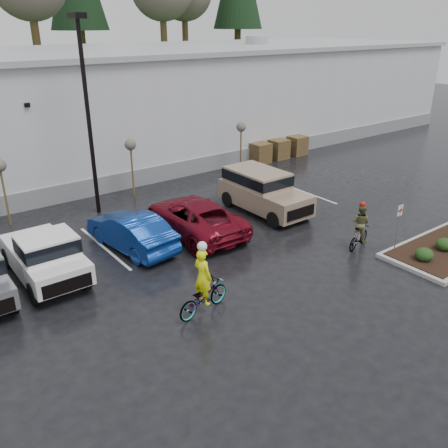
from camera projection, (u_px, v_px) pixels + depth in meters
ground at (336, 285)px, 17.34m from camera, size 120.00×120.00×0.00m
warehouse at (89, 105)px, 32.02m from camera, size 60.50×15.50×7.20m
wooded_ridge at (2, 83)px, 49.14m from camera, size 80.00×25.00×6.00m
lamppost at (86, 97)px, 21.68m from camera, size 0.50×1.00×9.22m
sapling_west at (0, 169)px, 21.36m from camera, size 0.60×0.60×3.20m
sapling_mid at (131, 148)px, 24.96m from camera, size 0.60×0.60×3.20m
sapling_east at (241, 130)px, 29.12m from camera, size 0.60×0.60×3.20m
pallet_stack_a at (260, 153)px, 32.05m from camera, size 1.20×1.20×1.35m
pallet_stack_b at (278, 149)px, 32.99m from camera, size 1.20×1.20×1.35m
pallet_stack_c at (297, 145)px, 33.99m from camera, size 1.20×1.20×1.35m
shrub_a at (424, 254)px, 18.66m from camera, size 0.70×0.70×0.52m
shrub_b at (445, 245)px, 19.50m from camera, size 0.70×0.70×0.52m
fire_lane_sign at (398, 223)px, 19.04m from camera, size 0.30×0.05×2.20m
pickup_white at (42, 252)px, 17.61m from camera, size 2.10×5.20×1.96m
car_blue at (131, 231)px, 19.85m from camera, size 2.20×4.89×1.56m
car_red at (195, 217)px, 21.28m from camera, size 2.89×5.84×1.59m
suv_tan at (265, 193)px, 23.56m from camera, size 2.20×5.10×2.06m
cyclist_hivis at (203, 291)px, 15.43m from camera, size 2.21×1.11×2.56m
cyclist_olive at (359, 231)px, 19.86m from camera, size 1.68×0.85×2.09m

